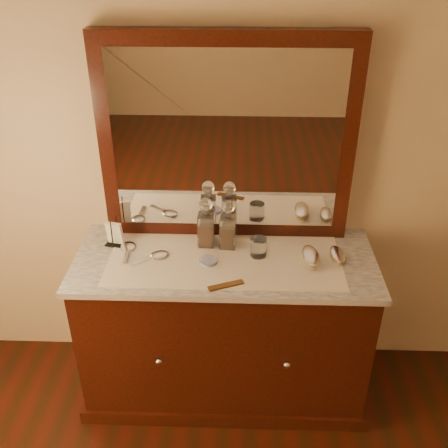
{
  "coord_description": "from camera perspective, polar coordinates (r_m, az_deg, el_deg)",
  "views": [
    {
      "loc": [
        0.07,
        -0.05,
        2.23
      ],
      "look_at": [
        0.0,
        1.85,
        1.1
      ],
      "focal_mm": 40.87,
      "sensor_mm": 36.0,
      "label": 1
    }
  ],
  "objects": [
    {
      "name": "dresser_cabinet",
      "position": [
        2.71,
        0.08,
        -11.57
      ],
      "size": [
        1.4,
        0.55,
        0.82
      ],
      "primitive_type": "cube",
      "color": "black",
      "rests_on": "floor"
    },
    {
      "name": "dresser_plinth",
      "position": [
        2.97,
        0.07,
        -16.87
      ],
      "size": [
        1.46,
        0.59,
        0.08
      ],
      "primitive_type": "cube",
      "color": "black",
      "rests_on": "floor"
    },
    {
      "name": "knob_left",
      "position": [
        2.5,
        -7.29,
        -15.01
      ],
      "size": [
        0.04,
        0.04,
        0.04
      ],
      "primitive_type": "sphere",
      "color": "silver",
      "rests_on": "dresser_cabinet"
    },
    {
      "name": "knob_right",
      "position": [
        2.48,
        7.03,
        -15.36
      ],
      "size": [
        0.04,
        0.04,
        0.04
      ],
      "primitive_type": "sphere",
      "color": "silver",
      "rests_on": "dresser_cabinet"
    },
    {
      "name": "marble_top",
      "position": [
        2.44,
        0.08,
        -4.16
      ],
      "size": [
        1.44,
        0.59,
        0.03
      ],
      "primitive_type": "cube",
      "color": "white",
      "rests_on": "dresser_cabinet"
    },
    {
      "name": "mirror_frame",
      "position": [
        2.42,
        0.29,
        9.3
      ],
      "size": [
        1.2,
        0.08,
        1.0
      ],
      "primitive_type": "cube",
      "color": "black",
      "rests_on": "marble_top"
    },
    {
      "name": "mirror_glass",
      "position": [
        2.39,
        0.26,
        9.0
      ],
      "size": [
        1.06,
        0.01,
        0.86
      ],
      "primitive_type": "cube",
      "color": "white",
      "rests_on": "marble_top"
    },
    {
      "name": "lace_runner",
      "position": [
        2.42,
        0.07,
        -4.1
      ],
      "size": [
        1.1,
        0.45,
        0.0
      ],
      "primitive_type": "cube",
      "color": "white",
      "rests_on": "marble_top"
    },
    {
      "name": "pin_dish",
      "position": [
        2.4,
        -1.79,
        -4.14
      ],
      "size": [
        0.11,
        0.11,
        0.02
      ],
      "primitive_type": "cylinder",
      "rotation": [
        0.0,
        0.0,
        -0.37
      ],
      "color": "white",
      "rests_on": "lace_runner"
    },
    {
      "name": "comb",
      "position": [
        2.25,
        0.22,
        -6.87
      ],
      "size": [
        0.16,
        0.09,
        0.01
      ],
      "primitive_type": "cube",
      "rotation": [
        0.0,
        0.0,
        0.39
      ],
      "color": "brown",
      "rests_on": "lace_runner"
    },
    {
      "name": "napkin_rack",
      "position": [
        2.56,
        -12.11,
        -1.17
      ],
      "size": [
        0.11,
        0.08,
        0.15
      ],
      "color": "black",
      "rests_on": "marble_top"
    },
    {
      "name": "decanter_left",
      "position": [
        2.48,
        -2.01,
        -0.34
      ],
      "size": [
        0.08,
        0.08,
        0.26
      ],
      "color": "brown",
      "rests_on": "lace_runner"
    },
    {
      "name": "decanter_right",
      "position": [
        2.47,
        0.45,
        -0.58
      ],
      "size": [
        0.08,
        0.08,
        0.25
      ],
      "color": "brown",
      "rests_on": "lace_runner"
    },
    {
      "name": "brush_near",
      "position": [
        2.43,
        9.67,
        -3.7
      ],
      "size": [
        0.09,
        0.18,
        0.05
      ],
      "color": "tan",
      "rests_on": "lace_runner"
    },
    {
      "name": "brush_far",
      "position": [
        2.47,
        12.55,
        -3.46
      ],
      "size": [
        0.07,
        0.15,
        0.04
      ],
      "color": "tan",
      "rests_on": "lace_runner"
    },
    {
      "name": "hand_mirror_outer",
      "position": [
        2.53,
        -10.72,
        -2.69
      ],
      "size": [
        0.08,
        0.19,
        0.02
      ],
      "color": "silver",
      "rests_on": "lace_runner"
    },
    {
      "name": "hand_mirror_inner",
      "position": [
        2.45,
        -7.63,
        -3.57
      ],
      "size": [
        0.18,
        0.15,
        0.02
      ],
      "color": "silver",
      "rests_on": "lace_runner"
    },
    {
      "name": "tumblers",
      "position": [
        2.43,
        3.86,
        -2.59
      ],
      "size": [
        0.08,
        0.08,
        0.09
      ],
      "color": "white",
      "rests_on": "lace_runner"
    }
  ]
}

